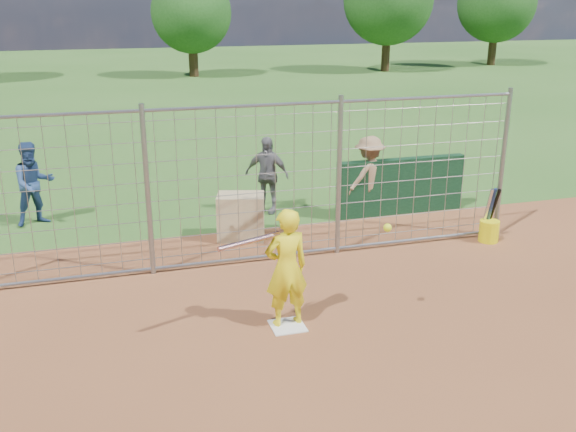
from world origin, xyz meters
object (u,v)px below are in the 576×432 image
object	(u,v)px
batter	(286,268)
bystander_a	(34,184)
bystander_c	(369,176)
equipment_bin	(241,217)
bucket_with_bats	(489,228)
bystander_b	(267,175)

from	to	relation	value
batter	bystander_a	distance (m)	6.07
bystander_c	batter	bearing A→B (deg)	32.82
bystander_a	equipment_bin	xyz separation A→B (m)	(3.48, -1.82, -0.38)
bystander_c	bystander_a	bearing A→B (deg)	-32.96
bystander_a	bucket_with_bats	bearing A→B (deg)	-42.78
batter	equipment_bin	world-z (taller)	batter
bystander_b	equipment_bin	distance (m)	1.58
bystander_a	bystander_b	distance (m)	4.32
equipment_bin	bucket_with_bats	world-z (taller)	bucket_with_bats
bystander_c	bucket_with_bats	world-z (taller)	bystander_c
bucket_with_bats	equipment_bin	bearing A→B (deg)	161.58
batter	equipment_bin	bearing A→B (deg)	-98.59
batter	bystander_c	world-z (taller)	batter
batter	bystander_b	distance (m)	4.64
batter	bystander_a	size ratio (longest dim) A/B	1.01
batter	bystander_c	size ratio (longest dim) A/B	1.01
batter	bystander_b	xyz separation A→B (m)	(0.93, 4.55, -0.03)
bystander_a	bystander_b	world-z (taller)	bystander_a
bystander_b	bystander_a	bearing A→B (deg)	-151.98
equipment_bin	bystander_a	bearing A→B (deg)	168.16
batter	bystander_b	size ratio (longest dim) A/B	1.04
bystander_a	bystander_c	world-z (taller)	same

